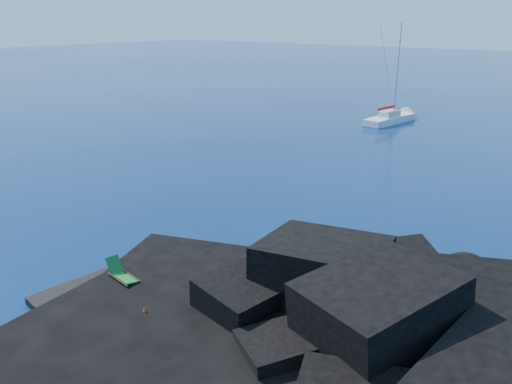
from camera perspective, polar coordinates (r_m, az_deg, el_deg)
ground at (r=25.09m, az=-20.63°, el=-10.04°), size 400.00×400.00×0.00m
headland at (r=19.00m, az=10.60°, el=-19.36°), size 24.00×24.00×3.60m
beach at (r=22.00m, az=-13.21°, el=-13.61°), size 9.08×6.86×0.70m
surf_foam at (r=24.24m, az=-4.01°, el=-9.80°), size 10.00×8.00×0.06m
sailboat at (r=62.08m, az=15.15°, el=7.69°), size 3.70×11.11×11.43m
deck_chair at (r=23.44m, az=-14.93°, el=-8.90°), size 1.81×0.94×1.20m
towel at (r=22.68m, az=-14.73°, el=-11.55°), size 2.13×1.07×0.06m
sunbather at (r=22.61m, az=-14.76°, el=-11.24°), size 1.76×0.49×0.23m
marker_cone at (r=21.06m, az=-12.60°, el=-13.23°), size 0.34×0.34×0.51m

